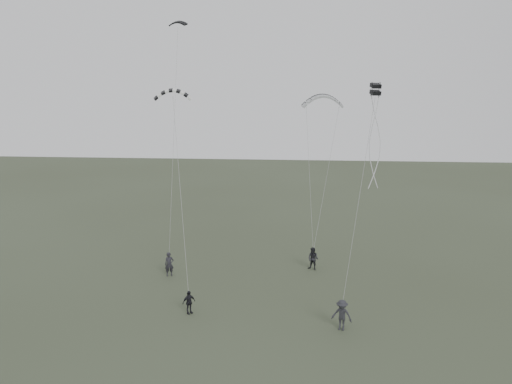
# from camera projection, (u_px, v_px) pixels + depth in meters

# --- Properties ---
(ground) EXTENTS (140.00, 140.00, 0.00)m
(ground) POSITION_uv_depth(u_px,v_px,m) (231.00, 315.00, 33.13)
(ground) COLOR #363D2A
(ground) RESTS_ON ground
(flyer_left) EXTENTS (0.82, 0.67, 1.94)m
(flyer_left) POSITION_uv_depth(u_px,v_px,m) (169.00, 264.00, 39.78)
(flyer_left) COLOR black
(flyer_left) RESTS_ON ground
(flyer_right) EXTENTS (1.15, 1.07, 1.89)m
(flyer_right) POSITION_uv_depth(u_px,v_px,m) (313.00, 259.00, 41.09)
(flyer_right) COLOR black
(flyer_right) RESTS_ON ground
(flyer_center) EXTENTS (0.96, 0.91, 1.60)m
(flyer_center) POSITION_uv_depth(u_px,v_px,m) (189.00, 302.00, 33.25)
(flyer_center) COLOR black
(flyer_center) RESTS_ON ground
(flyer_far) EXTENTS (1.45, 1.12, 1.98)m
(flyer_far) POSITION_uv_depth(u_px,v_px,m) (342.00, 315.00, 30.99)
(flyer_far) COLOR #242529
(flyer_far) RESTS_ON ground
(kite_dark_small) EXTENTS (1.64, 0.98, 0.64)m
(kite_dark_small) POSITION_uv_depth(u_px,v_px,m) (178.00, 22.00, 40.62)
(kite_dark_small) COLOR black
(kite_dark_small) RESTS_ON flyer_left
(kite_pale_large) EXTENTS (3.75, 1.43, 1.65)m
(kite_pale_large) POSITION_uv_depth(u_px,v_px,m) (323.00, 96.00, 43.85)
(kite_pale_large) COLOR #A1A4A5
(kite_pale_large) RESTS_ON flyer_right
(kite_striped) EXTENTS (2.74, 1.36, 1.18)m
(kite_striped) POSITION_uv_depth(u_px,v_px,m) (173.00, 90.00, 35.05)
(kite_striped) COLOR black
(kite_striped) RESTS_ON flyer_center
(kite_box) EXTENTS (0.75, 0.85, 0.80)m
(kite_box) POSITION_uv_depth(u_px,v_px,m) (375.00, 89.00, 32.14)
(kite_box) COLOR black
(kite_box) RESTS_ON flyer_far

